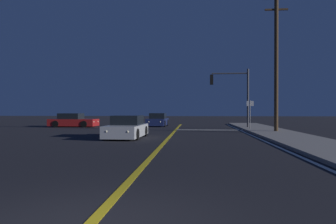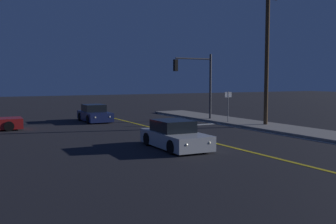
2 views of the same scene
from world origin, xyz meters
name	(u,v)px [view 2 (image 2 of 2)]	position (x,y,z in m)	size (l,w,h in m)	color
lane_line_center	(250,152)	(0.00, 11.75, 0.01)	(0.20, 39.96, 0.01)	gold
lane_line_edge_right	(329,143)	(5.29, 11.75, 0.01)	(0.16, 39.96, 0.01)	silver
stop_bar	(187,126)	(2.77, 22.01, 0.01)	(5.54, 0.50, 0.01)	silver
car_following_oncoming_navy	(94,114)	(-2.23, 27.97, 0.58)	(2.01, 4.26, 1.34)	navy
car_parked_curb_silver	(175,136)	(-2.52, 14.34, 0.58)	(2.06, 4.36, 1.34)	#B2B5BA
traffic_signal_near_right	(197,77)	(5.08, 24.31, 3.56)	(3.47, 0.28, 5.36)	#38383D
utility_pole_right	(267,50)	(7.44, 18.98, 5.40)	(1.94, 0.29, 10.32)	#42301E
street_sign_corner	(228,102)	(6.04, 21.51, 1.64)	(0.56, 0.07, 2.44)	slate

